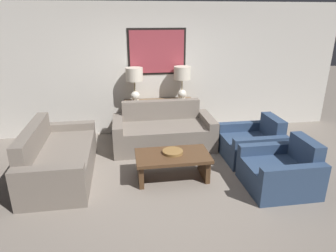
{
  "coord_description": "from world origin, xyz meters",
  "views": [
    {
      "loc": [
        -0.73,
        -3.81,
        2.38
      ],
      "look_at": [
        -0.01,
        0.83,
        0.65
      ],
      "focal_mm": 32.0,
      "sensor_mm": 36.0,
      "label": 1
    }
  ],
  "objects_px": {
    "coffee_table": "(173,161)",
    "decorative_bowl": "(173,152)",
    "armchair_near_back_wall": "(253,145)",
    "console_table": "(159,117)",
    "armchair_near_camera": "(281,172)",
    "couch_by_back_wall": "(163,132)",
    "table_lamp_right": "(182,77)",
    "table_lamp_left": "(134,78)",
    "couch_by_side": "(58,159)"
  },
  "relations": [
    {
      "from": "couch_by_back_wall",
      "to": "coffee_table",
      "type": "distance_m",
      "value": 1.24
    },
    {
      "from": "coffee_table",
      "to": "decorative_bowl",
      "type": "distance_m",
      "value": 0.14
    },
    {
      "from": "armchair_near_back_wall",
      "to": "armchair_near_camera",
      "type": "xyz_separation_m",
      "value": [
        0.0,
        -0.99,
        0.0
      ]
    },
    {
      "from": "coffee_table",
      "to": "armchair_near_camera",
      "type": "distance_m",
      "value": 1.59
    },
    {
      "from": "table_lamp_left",
      "to": "table_lamp_right",
      "type": "xyz_separation_m",
      "value": [
        0.97,
        0.0,
        0.0
      ]
    },
    {
      "from": "couch_by_side",
      "to": "armchair_near_back_wall",
      "type": "bearing_deg",
      "value": 2.33
    },
    {
      "from": "table_lamp_right",
      "to": "decorative_bowl",
      "type": "distance_m",
      "value": 2.07
    },
    {
      "from": "armchair_near_camera",
      "to": "coffee_table",
      "type": "bearing_deg",
      "value": 161.85
    },
    {
      "from": "coffee_table",
      "to": "armchair_near_back_wall",
      "type": "distance_m",
      "value": 1.59
    },
    {
      "from": "couch_by_side",
      "to": "decorative_bowl",
      "type": "xyz_separation_m",
      "value": [
        1.75,
        -0.32,
        0.15
      ]
    },
    {
      "from": "console_table",
      "to": "decorative_bowl",
      "type": "xyz_separation_m",
      "value": [
        -0.02,
        -1.85,
        0.06
      ]
    },
    {
      "from": "table_lamp_left",
      "to": "coffee_table",
      "type": "distance_m",
      "value": 2.15
    },
    {
      "from": "couch_by_back_wall",
      "to": "decorative_bowl",
      "type": "relative_size",
      "value": 5.99
    },
    {
      "from": "armchair_near_camera",
      "to": "decorative_bowl",
      "type": "bearing_deg",
      "value": 160.14
    },
    {
      "from": "couch_by_back_wall",
      "to": "armchair_near_camera",
      "type": "height_order",
      "value": "couch_by_back_wall"
    },
    {
      "from": "couch_by_back_wall",
      "to": "armchair_near_back_wall",
      "type": "distance_m",
      "value": 1.66
    },
    {
      "from": "table_lamp_left",
      "to": "couch_by_side",
      "type": "distance_m",
      "value": 2.21
    },
    {
      "from": "decorative_bowl",
      "to": "armchair_near_camera",
      "type": "xyz_separation_m",
      "value": [
        1.5,
        -0.54,
        -0.18
      ]
    },
    {
      "from": "couch_by_back_wall",
      "to": "armchair_near_camera",
      "type": "bearing_deg",
      "value": -49.58
    },
    {
      "from": "table_lamp_right",
      "to": "console_table",
      "type": "bearing_deg",
      "value": 180.0
    },
    {
      "from": "couch_by_back_wall",
      "to": "armchair_near_back_wall",
      "type": "height_order",
      "value": "couch_by_back_wall"
    },
    {
      "from": "coffee_table",
      "to": "decorative_bowl",
      "type": "relative_size",
      "value": 3.57
    },
    {
      "from": "table_lamp_right",
      "to": "armchair_near_camera",
      "type": "xyz_separation_m",
      "value": [
        1.0,
        -2.39,
        -0.96
      ]
    },
    {
      "from": "table_lamp_left",
      "to": "couch_by_back_wall",
      "type": "height_order",
      "value": "table_lamp_left"
    },
    {
      "from": "decorative_bowl",
      "to": "armchair_near_camera",
      "type": "bearing_deg",
      "value": -19.86
    },
    {
      "from": "armchair_near_back_wall",
      "to": "coffee_table",
      "type": "bearing_deg",
      "value": -161.85
    },
    {
      "from": "console_table",
      "to": "armchair_near_back_wall",
      "type": "bearing_deg",
      "value": -43.41
    },
    {
      "from": "console_table",
      "to": "table_lamp_left",
      "type": "height_order",
      "value": "table_lamp_left"
    },
    {
      "from": "table_lamp_left",
      "to": "couch_by_back_wall",
      "type": "xyz_separation_m",
      "value": [
        0.48,
        -0.65,
        -0.93
      ]
    },
    {
      "from": "console_table",
      "to": "couch_by_side",
      "type": "distance_m",
      "value": 2.35
    },
    {
      "from": "table_lamp_left",
      "to": "armchair_near_back_wall",
      "type": "relative_size",
      "value": 0.73
    },
    {
      "from": "table_lamp_right",
      "to": "decorative_bowl",
      "type": "xyz_separation_m",
      "value": [
        -0.51,
        -1.85,
        -0.78
      ]
    },
    {
      "from": "armchair_near_back_wall",
      "to": "armchair_near_camera",
      "type": "height_order",
      "value": "same"
    },
    {
      "from": "armchair_near_camera",
      "to": "table_lamp_left",
      "type": "bearing_deg",
      "value": 129.39
    },
    {
      "from": "table_lamp_right",
      "to": "couch_by_side",
      "type": "xyz_separation_m",
      "value": [
        -2.26,
        -1.53,
        -0.93
      ]
    },
    {
      "from": "table_lamp_left",
      "to": "decorative_bowl",
      "type": "distance_m",
      "value": 2.06
    },
    {
      "from": "console_table",
      "to": "couch_by_back_wall",
      "type": "distance_m",
      "value": 0.66
    },
    {
      "from": "table_lamp_left",
      "to": "armchair_near_camera",
      "type": "height_order",
      "value": "table_lamp_left"
    },
    {
      "from": "table_lamp_right",
      "to": "armchair_near_back_wall",
      "type": "xyz_separation_m",
      "value": [
        1.0,
        -1.4,
        -0.96
      ]
    },
    {
      "from": "console_table",
      "to": "couch_by_side",
      "type": "height_order",
      "value": "couch_by_side"
    },
    {
      "from": "table_lamp_left",
      "to": "table_lamp_right",
      "type": "height_order",
      "value": "same"
    },
    {
      "from": "table_lamp_right",
      "to": "armchair_near_back_wall",
      "type": "distance_m",
      "value": 1.97
    },
    {
      "from": "armchair_near_back_wall",
      "to": "console_table",
      "type": "bearing_deg",
      "value": 136.59
    },
    {
      "from": "table_lamp_left",
      "to": "couch_by_back_wall",
      "type": "distance_m",
      "value": 1.23
    },
    {
      "from": "couch_by_back_wall",
      "to": "decorative_bowl",
      "type": "height_order",
      "value": "couch_by_back_wall"
    },
    {
      "from": "coffee_table",
      "to": "couch_by_side",
      "type": "bearing_deg",
      "value": 168.22
    },
    {
      "from": "couch_by_back_wall",
      "to": "couch_by_side",
      "type": "distance_m",
      "value": 1.98
    },
    {
      "from": "couch_by_side",
      "to": "armchair_near_back_wall",
      "type": "relative_size",
      "value": 2.01
    },
    {
      "from": "table_lamp_right",
      "to": "armchair_near_camera",
      "type": "bearing_deg",
      "value": -67.37
    },
    {
      "from": "decorative_bowl",
      "to": "armchair_near_back_wall",
      "type": "distance_m",
      "value": 1.58
    }
  ]
}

